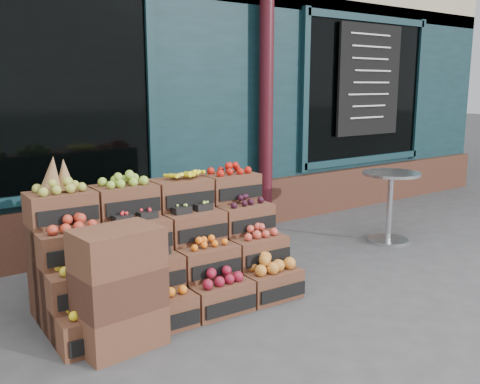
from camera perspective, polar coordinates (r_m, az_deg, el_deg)
ground at (r=4.85m, az=6.95°, el=-10.95°), size 60.00×60.00×0.00m
shop_facade at (r=8.93m, az=-16.45°, el=14.52°), size 12.00×6.24×4.80m
crate_display at (r=4.61m, az=-7.98°, el=-6.85°), size 2.12×1.10×1.30m
spare_crates at (r=3.89m, az=-12.81°, el=-10.02°), size 0.61×0.45×0.87m
bistro_table at (r=6.52m, az=15.70°, el=-0.68°), size 0.66×0.66×0.84m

